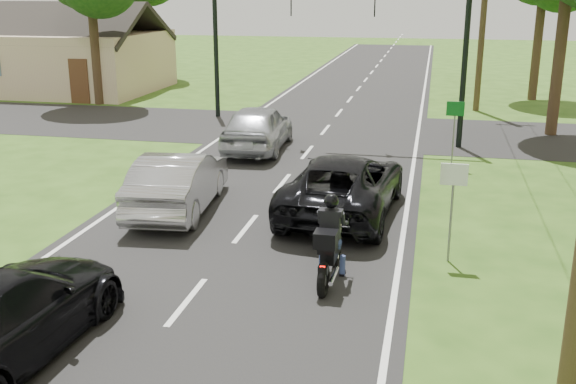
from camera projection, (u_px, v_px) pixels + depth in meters
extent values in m
plane|color=#2B4C15|center=(187.00, 302.00, 12.33)|extent=(140.00, 140.00, 0.00)
cube|color=black|center=(296.00, 167.00, 21.68)|extent=(8.00, 100.00, 0.01)
cube|color=black|center=(325.00, 130.00, 27.30)|extent=(60.00, 7.00, 0.01)
torus|color=black|center=(336.00, 252.00, 13.82)|extent=(0.15, 0.63, 0.63)
torus|color=black|center=(323.00, 280.00, 12.48)|extent=(0.17, 0.69, 0.69)
cube|color=black|center=(331.00, 250.00, 13.16)|extent=(0.28, 0.91, 0.29)
sphere|color=black|center=(333.00, 238.00, 13.33)|extent=(0.32, 0.32, 0.32)
cube|color=black|center=(328.00, 248.00, 12.80)|extent=(0.33, 0.53, 0.10)
cube|color=#FF0C07|center=(322.00, 267.00, 12.30)|extent=(0.10, 0.03, 0.05)
cylinder|color=silver|center=(334.00, 276.00, 12.72)|extent=(0.10, 0.76, 0.09)
cylinder|color=black|center=(335.00, 226.00, 13.46)|extent=(0.59, 0.05, 0.03)
cube|color=black|center=(326.00, 239.00, 12.45)|extent=(0.43, 0.39, 0.30)
cube|color=black|center=(330.00, 225.00, 12.85)|extent=(0.39, 0.22, 0.57)
sphere|color=black|center=(331.00, 201.00, 12.79)|extent=(0.29, 0.29, 0.29)
cylinder|color=navy|center=(322.00, 264.00, 13.47)|extent=(0.12, 0.12, 0.43)
cylinder|color=navy|center=(342.00, 266.00, 13.38)|extent=(0.12, 0.12, 0.43)
imported|color=black|center=(344.00, 184.00, 16.95)|extent=(2.86, 5.62, 1.52)
imported|color=#AEAEB3|center=(178.00, 181.00, 17.19)|extent=(2.08, 4.80, 1.54)
imported|color=#A3A6AB|center=(258.00, 127.00, 23.67)|extent=(2.16, 4.89, 1.64)
cylinder|color=black|center=(465.00, 63.00, 23.51)|extent=(0.20, 0.20, 6.00)
imported|color=black|center=(375.00, 2.00, 23.56)|extent=(0.16, 0.36, 1.00)
imported|color=black|center=(291.00, 2.00, 24.17)|extent=(0.16, 0.36, 1.00)
cylinder|color=black|center=(216.00, 48.00, 29.35)|extent=(0.20, 0.20, 6.00)
cylinder|color=#4E3D23|center=(485.00, 0.00, 30.21)|extent=(0.28, 0.28, 10.00)
cylinder|color=slate|center=(451.00, 216.00, 13.90)|extent=(0.05, 0.05, 2.00)
cube|color=silver|center=(454.00, 174.00, 13.61)|extent=(0.55, 0.04, 0.45)
cylinder|color=slate|center=(453.00, 137.00, 21.34)|extent=(0.05, 0.05, 2.00)
cube|color=#0C591E|center=(455.00, 109.00, 21.05)|extent=(0.55, 0.04, 0.45)
cylinder|color=#332316|center=(561.00, 44.00, 25.45)|extent=(0.44, 0.44, 7.00)
cylinder|color=#332316|center=(538.00, 36.00, 33.87)|extent=(0.44, 0.44, 6.44)
cylinder|color=#332316|center=(95.00, 41.00, 32.57)|extent=(0.44, 0.44, 6.16)
cylinder|color=#332316|center=(141.00, 24.00, 42.24)|extent=(0.44, 0.44, 6.72)
cube|color=#C4B188|center=(65.00, 62.00, 37.54)|extent=(10.00, 8.00, 3.20)
cube|color=black|center=(42.00, 25.00, 35.06)|extent=(10.20, 4.00, 2.29)
cube|color=black|center=(80.00, 21.00, 38.81)|extent=(10.20, 4.00, 2.29)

